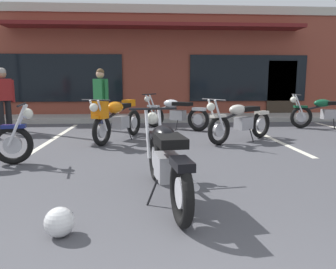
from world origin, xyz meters
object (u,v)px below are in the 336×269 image
(motorcycle_green_cafe_racer, at_px, (116,118))
(person_near_building, at_px, (101,95))
(motorcycle_blue_standard, at_px, (175,113))
(motorcycle_foreground_classic, at_px, (166,159))
(motorcycle_orange_scrambler, at_px, (326,112))
(helmet_on_pavement, at_px, (60,222))
(motorcycle_cream_vintage, at_px, (241,121))
(person_in_black_shirt, at_px, (3,96))

(motorcycle_green_cafe_racer, relative_size, person_near_building, 1.17)
(motorcycle_blue_standard, bearing_deg, motorcycle_foreground_classic, -96.13)
(motorcycle_green_cafe_racer, height_order, motorcycle_orange_scrambler, same)
(helmet_on_pavement, bearing_deg, motorcycle_foreground_classic, 41.68)
(motorcycle_foreground_classic, height_order, person_near_building, person_near_building)
(motorcycle_blue_standard, xyz_separation_m, motorcycle_cream_vintage, (1.30, -1.99, 0.00))
(motorcycle_green_cafe_racer, relative_size, motorcycle_orange_scrambler, 0.93)
(motorcycle_blue_standard, bearing_deg, person_near_building, -178.48)
(motorcycle_blue_standard, relative_size, helmet_on_pavement, 6.91)
(motorcycle_foreground_classic, xyz_separation_m, person_in_black_shirt, (-3.88, 5.11, 0.49))
(motorcycle_cream_vintage, bearing_deg, person_near_building, 149.81)
(motorcycle_cream_vintage, bearing_deg, motorcycle_foreground_classic, -118.39)
(person_in_black_shirt, bearing_deg, motorcycle_foreground_classic, -52.77)
(motorcycle_green_cafe_racer, bearing_deg, motorcycle_foreground_classic, -76.62)
(motorcycle_blue_standard, height_order, person_in_black_shirt, person_in_black_shirt)
(motorcycle_cream_vintage, bearing_deg, motorcycle_orange_scrambler, 32.00)
(motorcycle_cream_vintage, relative_size, person_in_black_shirt, 1.09)
(helmet_on_pavement, bearing_deg, person_near_building, 94.30)
(motorcycle_orange_scrambler, bearing_deg, person_in_black_shirt, -178.22)
(motorcycle_green_cafe_racer, distance_m, motorcycle_cream_vintage, 2.78)
(motorcycle_blue_standard, bearing_deg, motorcycle_green_cafe_racer, -129.64)
(motorcycle_orange_scrambler, bearing_deg, helmet_on_pavement, -133.32)
(motorcycle_foreground_classic, distance_m, person_near_building, 5.64)
(person_near_building, bearing_deg, person_in_black_shirt, -172.71)
(motorcycle_green_cafe_racer, relative_size, person_in_black_shirt, 1.17)
(motorcycle_green_cafe_racer, height_order, person_near_building, person_near_building)
(person_in_black_shirt, bearing_deg, person_near_building, 7.29)
(motorcycle_foreground_classic, height_order, motorcycle_cream_vintage, same)
(motorcycle_foreground_classic, height_order, helmet_on_pavement, motorcycle_foreground_classic)
(motorcycle_orange_scrambler, relative_size, person_in_black_shirt, 1.26)
(motorcycle_blue_standard, relative_size, motorcycle_orange_scrambler, 0.85)
(motorcycle_blue_standard, relative_size, person_near_building, 1.07)
(motorcycle_cream_vintage, xyz_separation_m, person_near_building, (-3.33, 1.94, 0.49))
(helmet_on_pavement, bearing_deg, motorcycle_green_cafe_racer, 88.87)
(motorcycle_orange_scrambler, height_order, helmet_on_pavement, motorcycle_orange_scrambler)
(motorcycle_foreground_classic, xyz_separation_m, motorcycle_blue_standard, (0.59, 5.48, 0.00))
(motorcycle_blue_standard, height_order, motorcycle_orange_scrambler, same)
(motorcycle_foreground_classic, relative_size, motorcycle_green_cafe_racer, 1.07)
(person_near_building, bearing_deg, motorcycle_foreground_classic, -75.10)
(motorcycle_green_cafe_racer, bearing_deg, helmet_on_pavement, -91.13)
(person_in_black_shirt, distance_m, helmet_on_pavement, 6.70)
(motorcycle_blue_standard, xyz_separation_m, person_near_building, (-2.03, -0.05, 0.49))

